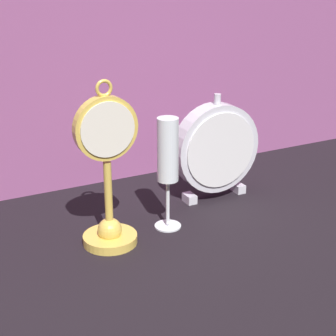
% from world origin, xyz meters
% --- Properties ---
extents(ground_plane, '(4.00, 4.00, 0.00)m').
position_xyz_m(ground_plane, '(0.00, 0.00, 0.00)').
color(ground_plane, black).
extents(fabric_backdrop_drape, '(1.76, 0.01, 0.77)m').
position_xyz_m(fabric_backdrop_drape, '(0.00, 0.33, 0.39)').
color(fabric_backdrop_drape, '#8E4C7F').
rests_on(fabric_backdrop_drape, ground_plane).
extents(pocket_watch_on_stand, '(0.11, 0.10, 0.30)m').
position_xyz_m(pocket_watch_on_stand, '(-0.14, 0.04, 0.12)').
color(pocket_watch_on_stand, gold).
rests_on(pocket_watch_on_stand, ground_plane).
extents(mantel_clock_silver, '(0.19, 0.04, 0.23)m').
position_xyz_m(mantel_clock_silver, '(0.14, 0.13, 0.11)').
color(mantel_clock_silver, silver).
rests_on(mantel_clock_silver, ground_plane).
extents(champagne_flute, '(0.05, 0.05, 0.22)m').
position_xyz_m(champagne_flute, '(-0.02, 0.05, 0.14)').
color(champagne_flute, silver).
rests_on(champagne_flute, ground_plane).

